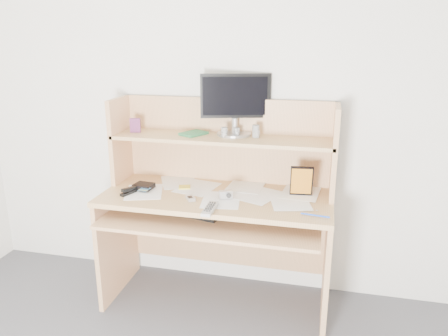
% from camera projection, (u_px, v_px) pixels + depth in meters
% --- Properties ---
extents(back_wall, '(3.60, 0.04, 2.50)m').
position_uv_depth(back_wall, '(228.00, 105.00, 2.81)').
color(back_wall, silver).
rests_on(back_wall, floor).
extents(desk, '(1.40, 0.70, 1.30)m').
position_uv_depth(desk, '(219.00, 199.00, 2.75)').
color(desk, tan).
rests_on(desk, floor).
extents(paper_clutter, '(1.32, 0.54, 0.01)m').
position_uv_depth(paper_clutter, '(216.00, 194.00, 2.66)').
color(paper_clutter, white).
rests_on(paper_clutter, desk).
extents(keyboard, '(0.44, 0.25, 0.03)m').
position_uv_depth(keyboard, '(190.00, 210.00, 2.65)').
color(keyboard, black).
rests_on(keyboard, desk).
extents(tv_remote, '(0.06, 0.19, 0.02)m').
position_uv_depth(tv_remote, '(210.00, 209.00, 2.41)').
color(tv_remote, '#AAA9A4').
rests_on(tv_remote, paper_clutter).
extents(flip_phone, '(0.08, 0.09, 0.02)m').
position_uv_depth(flip_phone, '(190.00, 198.00, 2.58)').
color(flip_phone, '#BCBBBE').
rests_on(flip_phone, paper_clutter).
extents(stapler, '(0.07, 0.12, 0.04)m').
position_uv_depth(stapler, '(128.00, 191.00, 2.67)').
color(stapler, black).
rests_on(stapler, paper_clutter).
extents(wallet, '(0.13, 0.11, 0.03)m').
position_uv_depth(wallet, '(144.00, 186.00, 2.76)').
color(wallet, black).
rests_on(wallet, paper_clutter).
extents(sticky_note_pad, '(0.09, 0.09, 0.01)m').
position_uv_depth(sticky_note_pad, '(185.00, 187.00, 2.78)').
color(sticky_note_pad, '#FFF743').
rests_on(sticky_note_pad, desk).
extents(digital_camera, '(0.08, 0.06, 0.05)m').
position_uv_depth(digital_camera, '(226.00, 194.00, 2.59)').
color(digital_camera, '#BBBBBE').
rests_on(digital_camera, paper_clutter).
extents(game_case, '(0.14, 0.03, 0.19)m').
position_uv_depth(game_case, '(302.00, 181.00, 2.60)').
color(game_case, black).
rests_on(game_case, paper_clutter).
extents(blue_pen, '(0.15, 0.03, 0.01)m').
position_uv_depth(blue_pen, '(315.00, 215.00, 2.34)').
color(blue_pen, blue).
rests_on(blue_pen, paper_clutter).
extents(card_box, '(0.07, 0.04, 0.09)m').
position_uv_depth(card_box, '(135.00, 125.00, 2.81)').
color(card_box, maroon).
rests_on(card_box, desk).
extents(shelf_book, '(0.18, 0.19, 0.02)m').
position_uv_depth(shelf_book, '(194.00, 133.00, 2.76)').
color(shelf_book, '#2D723C').
rests_on(shelf_book, desk).
extents(chip_stack_a, '(0.05, 0.05, 0.05)m').
position_uv_depth(chip_stack_a, '(237.00, 132.00, 2.72)').
color(chip_stack_a, black).
rests_on(chip_stack_a, desk).
extents(chip_stack_b, '(0.04, 0.04, 0.06)m').
position_uv_depth(chip_stack_b, '(224.00, 132.00, 2.68)').
color(chip_stack_b, silver).
rests_on(chip_stack_b, desk).
extents(chip_stack_c, '(0.05, 0.05, 0.05)m').
position_uv_depth(chip_stack_c, '(257.00, 134.00, 2.67)').
color(chip_stack_c, black).
rests_on(chip_stack_c, desk).
extents(chip_stack_d, '(0.06, 0.06, 0.08)m').
position_uv_depth(chip_stack_d, '(256.00, 131.00, 2.68)').
color(chip_stack_d, white).
rests_on(chip_stack_d, desk).
extents(monitor, '(0.43, 0.22, 0.38)m').
position_uv_depth(monitor, '(235.00, 102.00, 2.72)').
color(monitor, '#B2B3B8').
rests_on(monitor, desk).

